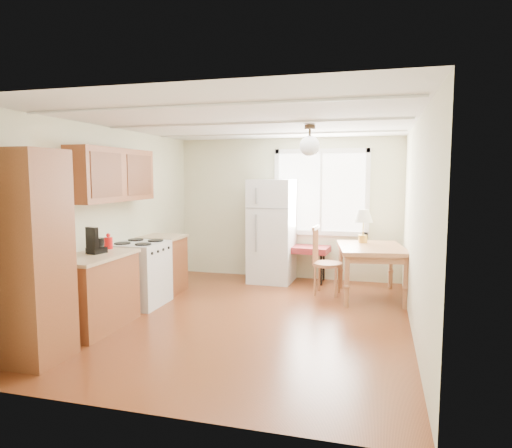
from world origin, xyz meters
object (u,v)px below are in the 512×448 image
at_px(bench, 290,249).
at_px(dining_table, 371,253).
at_px(refrigerator, 272,231).
at_px(chair, 321,255).

bearing_deg(bench, dining_table, -23.50).
bearing_deg(refrigerator, bench, 19.21).
bearing_deg(chair, refrigerator, 149.77).
height_order(refrigerator, dining_table, refrigerator).
height_order(dining_table, chair, chair).
xyz_separation_m(bench, dining_table, (1.39, -0.75, 0.12)).
distance_m(bench, chair, 0.97).
relative_size(refrigerator, bench, 1.26).
height_order(bench, chair, chair).
bearing_deg(dining_table, bench, 142.62).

